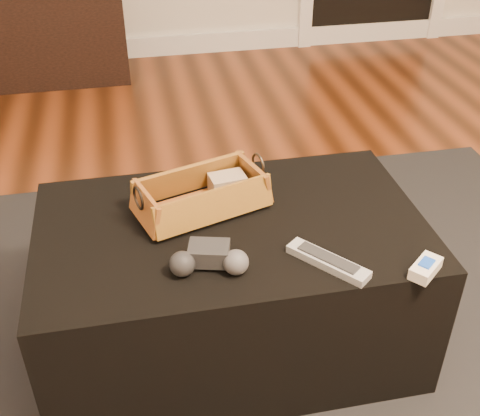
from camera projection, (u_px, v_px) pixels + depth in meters
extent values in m
cube|color=brown|center=(285.00, 413.00, 1.59)|extent=(5.00, 5.50, 0.01)
cube|color=white|center=(173.00, 45.00, 3.76)|extent=(5.00, 0.04, 0.12)
cube|color=black|center=(8.00, 36.00, 3.32)|extent=(1.28, 0.45, 0.50)
cube|color=black|center=(235.00, 353.00, 1.74)|extent=(2.60, 2.00, 0.01)
cube|color=black|center=(231.00, 285.00, 1.66)|extent=(1.00, 0.60, 0.42)
cube|color=black|center=(198.00, 207.00, 1.57)|extent=(0.18, 0.11, 0.02)
cube|color=tan|center=(227.00, 184.00, 1.63)|extent=(0.10, 0.08, 0.05)
cube|color=#AB6126|center=(202.00, 207.00, 1.60)|extent=(0.33, 0.23, 0.01)
cube|color=brown|center=(189.00, 178.00, 1.62)|extent=(0.32, 0.13, 0.09)
cube|color=#A37325|center=(215.00, 206.00, 1.51)|extent=(0.32, 0.13, 0.09)
cube|color=#955A21|center=(254.00, 176.00, 1.63)|extent=(0.08, 0.17, 0.09)
cube|color=#AA5B26|center=(145.00, 208.00, 1.50)|extent=(0.08, 0.17, 0.09)
torus|color=#372F24|center=(258.00, 164.00, 1.62)|extent=(0.03, 0.06, 0.06)
torus|color=black|center=(138.00, 198.00, 1.48)|extent=(0.03, 0.06, 0.06)
cube|color=black|center=(209.00, 253.00, 1.39)|extent=(0.11, 0.09, 0.04)
sphere|color=black|center=(182.00, 264.00, 1.37)|extent=(0.07, 0.07, 0.06)
sphere|color=#444347|center=(236.00, 262.00, 1.37)|extent=(0.07, 0.07, 0.06)
cube|color=#BABDC2|center=(328.00, 262.00, 1.40)|extent=(0.17, 0.19, 0.02)
cube|color=#252527|center=(328.00, 258.00, 1.40)|extent=(0.12, 0.14, 0.00)
cube|color=white|center=(426.00, 268.00, 1.38)|extent=(0.10, 0.09, 0.03)
cube|color=blue|center=(427.00, 263.00, 1.37)|extent=(0.05, 0.05, 0.01)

